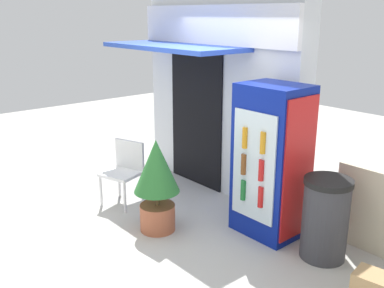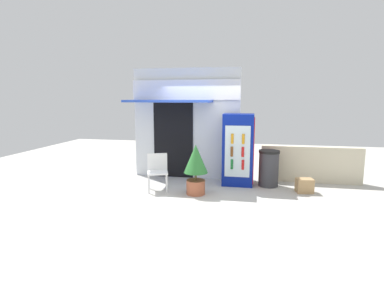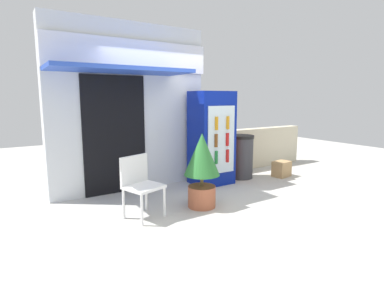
# 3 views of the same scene
# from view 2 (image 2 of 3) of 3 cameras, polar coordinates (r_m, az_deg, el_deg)

# --- Properties ---
(ground) EXTENTS (16.00, 16.00, 0.00)m
(ground) POSITION_cam_2_polar(r_m,az_deg,el_deg) (6.96, 1.97, -9.45)
(ground) COLOR beige
(storefront_building) EXTENTS (2.90, 1.23, 2.96)m
(storefront_building) POSITION_cam_2_polar(r_m,az_deg,el_deg) (8.23, -1.16, 4.26)
(storefront_building) COLOR silver
(storefront_building) RESTS_ON ground
(drink_cooler) EXTENTS (0.77, 0.66, 1.79)m
(drink_cooler) POSITION_cam_2_polar(r_m,az_deg,el_deg) (7.59, 8.79, -1.05)
(drink_cooler) COLOR navy
(drink_cooler) RESTS_ON ground
(plastic_chair) EXTENTS (0.59, 0.56, 0.87)m
(plastic_chair) POSITION_cam_2_polar(r_m,az_deg,el_deg) (7.17, -6.59, -4.73)
(plastic_chair) COLOR white
(plastic_chair) RESTS_ON ground
(potted_plant_near_shop) EXTENTS (0.55, 0.55, 1.14)m
(potted_plant_near_shop) POSITION_cam_2_polar(r_m,az_deg,el_deg) (6.77, 0.72, -4.12)
(potted_plant_near_shop) COLOR #AD5B3D
(potted_plant_near_shop) RESTS_ON ground
(trash_bin) EXTENTS (0.51, 0.51, 0.90)m
(trash_bin) POSITION_cam_2_polar(r_m,az_deg,el_deg) (7.69, 14.39, -4.47)
(trash_bin) COLOR #38383D
(trash_bin) RESTS_ON ground
(stone_boundary_wall) EXTENTS (2.50, 0.23, 0.94)m
(stone_boundary_wall) POSITION_cam_2_polar(r_m,az_deg,el_deg) (8.38, 21.61, -3.61)
(stone_boundary_wall) COLOR beige
(stone_boundary_wall) RESTS_ON ground
(cardboard_box) EXTENTS (0.41, 0.32, 0.33)m
(cardboard_box) POSITION_cam_2_polar(r_m,az_deg,el_deg) (7.47, 20.62, -7.42)
(cardboard_box) COLOR tan
(cardboard_box) RESTS_ON ground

